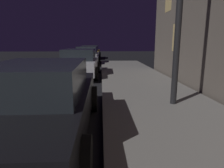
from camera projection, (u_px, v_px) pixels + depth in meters
car_black at (41, 101)px, 3.67m from camera, size 2.01×4.49×1.43m
car_silver at (80, 63)px, 10.40m from camera, size 2.10×4.12×1.43m
car_white at (88, 55)px, 16.44m from camera, size 2.11×4.47×1.43m
car_yellow_cab at (91, 52)px, 21.81m from camera, size 2.17×4.41×1.43m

